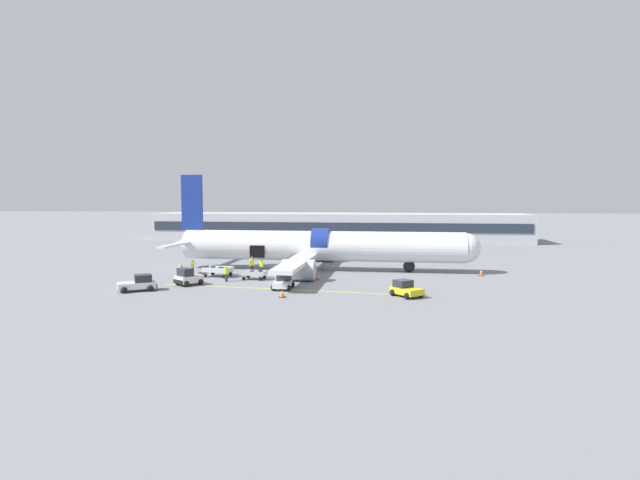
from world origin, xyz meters
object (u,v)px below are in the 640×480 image
at_px(baggage_tug_spare, 283,283).
at_px(ground_crew_loader_a, 193,267).
at_px(baggage_tug_lead, 406,289).
at_px(baggage_cart_loading, 219,271).
at_px(baggage_tug_rear, 138,284).
at_px(ground_crew_driver, 252,265).
at_px(airplane, 317,247).
at_px(baggage_cart_queued, 255,275).
at_px(baggage_tug_mid, 188,278).
at_px(ground_crew_loader_b, 226,273).
at_px(ground_crew_helper, 262,266).
at_px(ground_crew_supervisor, 181,272).

relative_size(baggage_tug_spare, ground_crew_loader_a, 1.76).
relative_size(baggage_tug_lead, baggage_cart_loading, 0.77).
bearing_deg(baggage_tug_rear, ground_crew_driver, 58.88).
xyz_separation_m(airplane, baggage_tug_lead, (9.63, -14.09, -2.07)).
distance_m(baggage_cart_queued, ground_crew_loader_a, 7.78).
bearing_deg(ground_crew_loader_a, baggage_tug_mid, -70.88).
relative_size(baggage_cart_loading, ground_crew_loader_a, 2.46).
bearing_deg(baggage_cart_queued, ground_crew_loader_a, 164.16).
distance_m(baggage_cart_loading, ground_crew_driver, 3.86).
bearing_deg(baggage_tug_mid, ground_crew_loader_b, 40.48).
height_order(baggage_tug_spare, ground_crew_driver, ground_crew_driver).
bearing_deg(baggage_tug_rear, baggage_cart_queued, 42.08).
bearing_deg(ground_crew_loader_b, airplane, 50.48).
height_order(baggage_tug_mid, ground_crew_loader_b, baggage_tug_mid).
distance_m(baggage_cart_queued, ground_crew_helper, 3.71).
distance_m(baggage_tug_spare, ground_crew_helper, 9.41).
bearing_deg(baggage_cart_queued, baggage_tug_lead, -24.14).
bearing_deg(ground_crew_driver, baggage_tug_rear, -121.12).
height_order(baggage_tug_mid, ground_crew_supervisor, baggage_tug_mid).
bearing_deg(ground_crew_driver, baggage_tug_lead, -32.93).
xyz_separation_m(baggage_cart_queued, ground_crew_supervisor, (-7.18, -1.54, 0.39)).
bearing_deg(airplane, ground_crew_driver, -151.40).
xyz_separation_m(baggage_tug_mid, ground_crew_driver, (3.84, 8.01, 0.27)).
bearing_deg(airplane, baggage_cart_queued, -124.36).
distance_m(baggage_tug_lead, ground_crew_driver, 19.33).
height_order(baggage_tug_spare, baggage_cart_queued, baggage_tug_spare).
bearing_deg(ground_crew_helper, baggage_tug_lead, -34.29).
bearing_deg(ground_crew_supervisor, airplane, 36.26).
xyz_separation_m(baggage_tug_rear, baggage_cart_loading, (4.19, 8.79, -0.08)).
bearing_deg(airplane, baggage_cart_loading, -146.09).
relative_size(ground_crew_loader_a, ground_crew_supervisor, 1.00).
relative_size(ground_crew_loader_a, ground_crew_driver, 0.87).
bearing_deg(ground_crew_loader_a, baggage_tug_rear, -95.43).
xyz_separation_m(baggage_cart_loading, ground_crew_loader_b, (1.78, -2.88, 0.27)).
bearing_deg(baggage_cart_loading, baggage_tug_lead, -22.42).
bearing_deg(baggage_cart_loading, ground_crew_helper, 32.41).
distance_m(baggage_tug_spare, ground_crew_loader_a, 13.30).
relative_size(baggage_tug_rear, ground_crew_loader_a, 2.21).
height_order(baggage_tug_rear, ground_crew_supervisor, ground_crew_supervisor).
bearing_deg(ground_crew_loader_a, baggage_cart_loading, -15.54).
bearing_deg(baggage_cart_loading, ground_crew_driver, 44.34).
distance_m(baggage_cart_loading, ground_crew_loader_a, 3.40).
height_order(baggage_tug_lead, baggage_tug_rear, baggage_tug_rear).
distance_m(baggage_tug_lead, baggage_cart_queued, 16.16).
height_order(baggage_tug_spare, ground_crew_supervisor, ground_crew_supervisor).
distance_m(ground_crew_loader_a, ground_crew_driver, 6.26).
relative_size(baggage_tug_rear, baggage_cart_loading, 0.90).
xyz_separation_m(baggage_tug_lead, ground_crew_loader_b, (-17.18, 4.94, 0.23)).
bearing_deg(ground_crew_loader_b, baggage_tug_spare, -25.42).
bearing_deg(ground_crew_driver, ground_crew_helper, -10.83).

